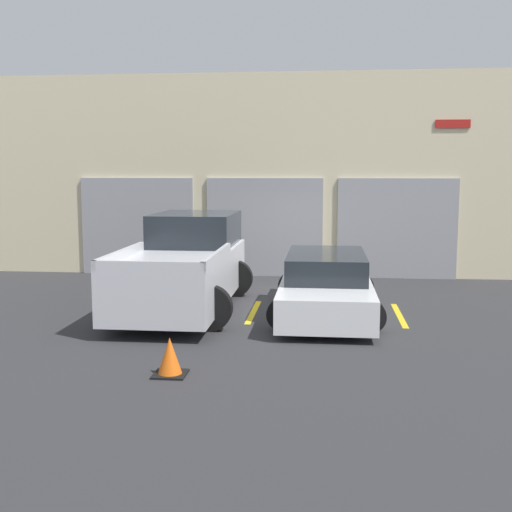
% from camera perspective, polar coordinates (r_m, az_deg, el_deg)
% --- Properties ---
extents(ground_plane, '(28.00, 28.00, 0.00)m').
position_cam_1_polar(ground_plane, '(14.87, 0.46, -3.63)').
color(ground_plane, '#2D2D30').
extents(shophouse_building, '(17.22, 0.68, 5.52)m').
position_cam_1_polar(shophouse_building, '(17.86, 1.49, 7.00)').
color(shophouse_building, beige).
rests_on(shophouse_building, ground).
extents(pickup_truck, '(2.55, 5.27, 1.94)m').
position_cam_1_polar(pickup_truck, '(13.64, -6.28, -0.84)').
color(pickup_truck, silver).
rests_on(pickup_truck, ground).
extents(sedan_white, '(2.15, 4.77, 1.23)m').
position_cam_1_polar(sedan_white, '(13.11, 6.23, -2.61)').
color(sedan_white, white).
rests_on(sedan_white, ground).
extents(parking_stripe_far_left, '(0.12, 2.20, 0.01)m').
position_cam_1_polar(parking_stripe_far_left, '(13.90, -12.48, -4.58)').
color(parking_stripe_far_left, gold).
rests_on(parking_stripe_far_left, ground).
extents(parking_stripe_left, '(0.12, 2.20, 0.01)m').
position_cam_1_polar(parking_stripe_left, '(13.27, -0.23, -4.98)').
color(parking_stripe_left, gold).
rests_on(parking_stripe_left, ground).
extents(parking_stripe_centre, '(0.12, 2.20, 0.01)m').
position_cam_1_polar(parking_stripe_centre, '(13.28, 12.62, -5.15)').
color(parking_stripe_centre, gold).
rests_on(parking_stripe_centre, ground).
extents(traffic_cone, '(0.47, 0.47, 0.55)m').
position_cam_1_polar(traffic_cone, '(9.30, -7.67, -8.96)').
color(traffic_cone, black).
rests_on(traffic_cone, ground).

